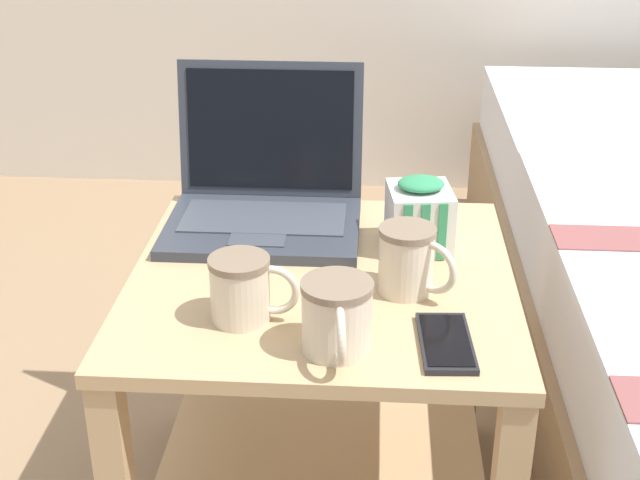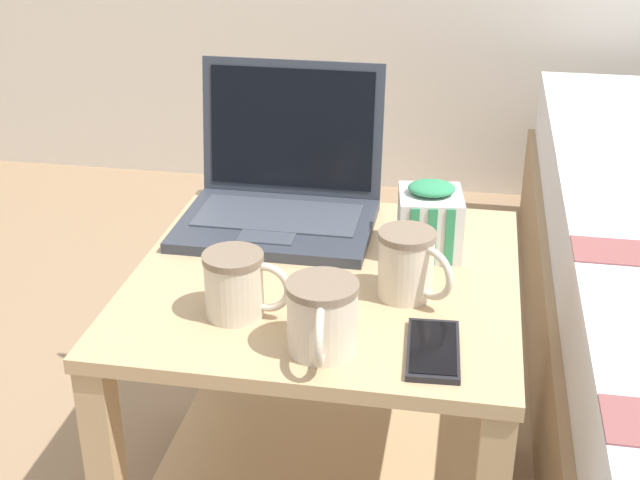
{
  "view_description": "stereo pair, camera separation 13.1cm",
  "coord_description": "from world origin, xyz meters",
  "px_view_note": "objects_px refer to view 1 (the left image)",
  "views": [
    {
      "loc": [
        0.08,
        -1.22,
        1.14
      ],
      "look_at": [
        0.0,
        -0.04,
        0.58
      ],
      "focal_mm": 50.0,
      "sensor_mm": 36.0,
      "label": 1
    },
    {
      "loc": [
        0.21,
        -1.21,
        1.14
      ],
      "look_at": [
        0.0,
        -0.04,
        0.58
      ],
      "focal_mm": 50.0,
      "sensor_mm": 36.0,
      "label": 2
    }
  ],
  "objects_px": {
    "laptop": "(265,194)",
    "mug_front_left": "(242,286)",
    "mug_mid_center": "(337,314)",
    "cell_phone": "(446,342)",
    "snack_bag": "(419,216)",
    "mug_front_right": "(409,257)"
  },
  "relations": [
    {
      "from": "snack_bag",
      "to": "laptop",
      "type": "bearing_deg",
      "value": 162.38
    },
    {
      "from": "laptop",
      "to": "mug_front_left",
      "type": "xyz_separation_m",
      "value": [
        0.01,
        -0.34,
        0.0
      ]
    },
    {
      "from": "snack_bag",
      "to": "cell_phone",
      "type": "height_order",
      "value": "snack_bag"
    },
    {
      "from": "laptop",
      "to": "mug_front_left",
      "type": "bearing_deg",
      "value": -88.44
    },
    {
      "from": "mug_front_left",
      "to": "mug_front_right",
      "type": "xyz_separation_m",
      "value": [
        0.23,
        0.1,
        0.0
      ]
    },
    {
      "from": "laptop",
      "to": "cell_phone",
      "type": "xyz_separation_m",
      "value": [
        0.29,
        -0.39,
        -0.05
      ]
    },
    {
      "from": "laptop",
      "to": "mug_mid_center",
      "type": "bearing_deg",
      "value": -70.52
    },
    {
      "from": "mug_mid_center",
      "to": "snack_bag",
      "type": "relative_size",
      "value": 1.15
    },
    {
      "from": "laptop",
      "to": "cell_phone",
      "type": "height_order",
      "value": "laptop"
    },
    {
      "from": "mug_front_left",
      "to": "mug_mid_center",
      "type": "distance_m",
      "value": 0.15
    },
    {
      "from": "snack_bag",
      "to": "mug_mid_center",
      "type": "bearing_deg",
      "value": -109.95
    },
    {
      "from": "mug_front_left",
      "to": "snack_bag",
      "type": "distance_m",
      "value": 0.36
    },
    {
      "from": "mug_front_left",
      "to": "mug_mid_center",
      "type": "xyz_separation_m",
      "value": [
        0.14,
        -0.07,
        0.0
      ]
    },
    {
      "from": "laptop",
      "to": "mug_mid_center",
      "type": "distance_m",
      "value": 0.43
    },
    {
      "from": "mug_front_left",
      "to": "cell_phone",
      "type": "distance_m",
      "value": 0.29
    },
    {
      "from": "mug_front_left",
      "to": "cell_phone",
      "type": "bearing_deg",
      "value": -10.42
    },
    {
      "from": "mug_front_right",
      "to": "mug_mid_center",
      "type": "bearing_deg",
      "value": -119.96
    },
    {
      "from": "laptop",
      "to": "mug_mid_center",
      "type": "xyz_separation_m",
      "value": [
        0.14,
        -0.41,
        0.0
      ]
    },
    {
      "from": "mug_mid_center",
      "to": "cell_phone",
      "type": "distance_m",
      "value": 0.16
    },
    {
      "from": "mug_front_left",
      "to": "mug_mid_center",
      "type": "height_order",
      "value": "mug_mid_center"
    },
    {
      "from": "laptop",
      "to": "mug_mid_center",
      "type": "relative_size",
      "value": 2.36
    },
    {
      "from": "snack_bag",
      "to": "cell_phone",
      "type": "bearing_deg",
      "value": -84.82
    }
  ]
}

